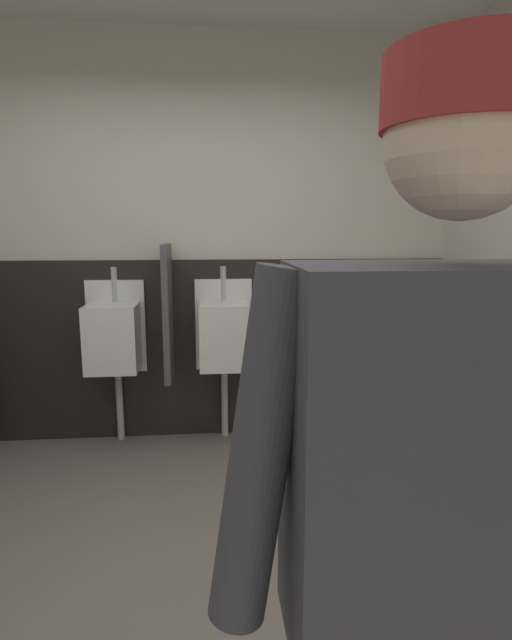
% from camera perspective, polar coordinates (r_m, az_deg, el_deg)
% --- Properties ---
extents(ground_plane, '(4.21, 4.22, 0.04)m').
position_cam_1_polar(ground_plane, '(2.28, -8.04, -31.14)').
color(ground_plane, slate).
extents(wall_back, '(4.21, 0.12, 2.80)m').
position_cam_1_polar(wall_back, '(3.58, -7.26, 8.81)').
color(wall_back, beige).
rests_on(wall_back, ground_plane).
extents(wainscot_band_back, '(3.61, 0.03, 1.28)m').
position_cam_1_polar(wainscot_band_back, '(3.61, -7.03, -3.34)').
color(wainscot_band_back, black).
rests_on(wainscot_band_back, ground_plane).
extents(urinal_left, '(0.40, 0.34, 1.24)m').
position_cam_1_polar(urinal_left, '(3.50, -16.06, -1.84)').
color(urinal_left, white).
rests_on(urinal_left, ground_plane).
extents(urinal_middle, '(0.40, 0.34, 1.24)m').
position_cam_1_polar(urinal_middle, '(3.44, -3.68, -1.66)').
color(urinal_middle, white).
rests_on(urinal_middle, ground_plane).
extents(privacy_divider_panel, '(0.04, 0.40, 0.90)m').
position_cam_1_polar(privacy_divider_panel, '(3.35, -10.11, 0.89)').
color(privacy_divider_panel, '#4C4C51').
extents(person, '(0.70, 0.60, 1.72)m').
position_cam_1_polar(person, '(0.89, 20.39, -21.56)').
color(person, '#2D3342').
rests_on(person, ground_plane).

